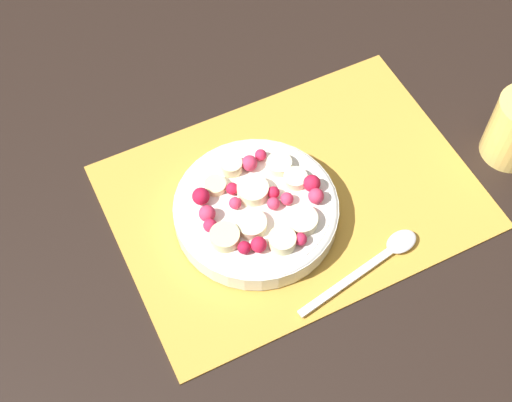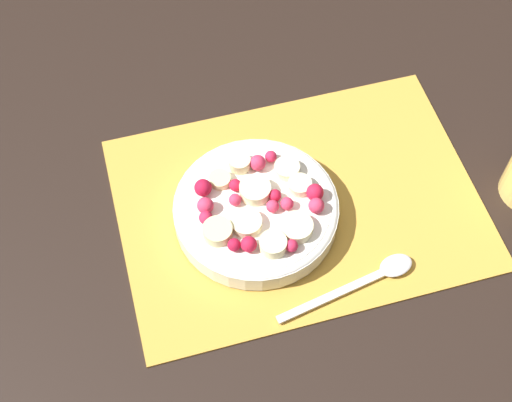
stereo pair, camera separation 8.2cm
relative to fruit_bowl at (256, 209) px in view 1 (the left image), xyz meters
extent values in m
plane|color=black|center=(0.06, 0.01, -0.02)|extent=(3.00, 3.00, 0.00)
cube|color=gold|center=(0.06, 0.01, -0.02)|extent=(0.43, 0.31, 0.01)
cylinder|color=silver|center=(0.00, 0.00, -0.01)|extent=(0.19, 0.19, 0.03)
torus|color=silver|center=(0.00, 0.00, 0.00)|extent=(0.19, 0.19, 0.01)
cylinder|color=white|center=(0.00, 0.00, 0.01)|extent=(0.17, 0.17, 0.00)
cylinder|color=#F4EAB7|center=(0.03, -0.05, 0.02)|extent=(0.05, 0.05, 0.01)
cylinder|color=beige|center=(0.00, 0.06, 0.02)|extent=(0.03, 0.03, 0.01)
cylinder|color=#F4EAB7|center=(0.00, 0.01, 0.02)|extent=(0.05, 0.05, 0.01)
cylinder|color=#F4EAB7|center=(-0.02, -0.02, 0.02)|extent=(0.04, 0.04, 0.01)
cylinder|color=#F4EAB7|center=(0.05, 0.01, 0.02)|extent=(0.03, 0.03, 0.01)
cylinder|color=#F4EAB7|center=(0.05, 0.03, 0.02)|extent=(0.04, 0.04, 0.01)
cylinder|color=beige|center=(-0.03, 0.04, 0.01)|extent=(0.03, 0.03, 0.01)
cylinder|color=beige|center=(-0.05, -0.03, 0.02)|extent=(0.05, 0.05, 0.01)
cylinder|color=beige|center=(0.00, -0.06, 0.02)|extent=(0.04, 0.04, 0.01)
sphere|color=red|center=(0.02, 0.00, 0.02)|extent=(0.01, 0.01, 0.01)
sphere|color=#DB3356|center=(-0.06, 0.01, 0.02)|extent=(0.02, 0.02, 0.02)
sphere|color=#DB3356|center=(0.03, -0.01, 0.02)|extent=(0.02, 0.02, 0.02)
sphere|color=#B21433|center=(-0.04, -0.05, 0.02)|extent=(0.02, 0.02, 0.02)
sphere|color=#DB3356|center=(-0.02, 0.01, 0.02)|extent=(0.01, 0.01, 0.01)
sphere|color=red|center=(-0.02, -0.05, 0.02)|extent=(0.02, 0.02, 0.02)
sphere|color=#DB3356|center=(0.02, -0.01, 0.02)|extent=(0.02, 0.02, 0.02)
sphere|color=#D12347|center=(0.03, 0.06, 0.02)|extent=(0.01, 0.01, 0.01)
sphere|color=#D12347|center=(0.02, -0.07, 0.02)|extent=(0.01, 0.01, 0.01)
sphere|color=#DB3356|center=(0.02, 0.05, 0.02)|extent=(0.02, 0.02, 0.02)
sphere|color=red|center=(0.07, -0.01, 0.02)|extent=(0.02, 0.02, 0.02)
sphere|color=#B21433|center=(-0.06, 0.03, 0.02)|extent=(0.02, 0.02, 0.02)
sphere|color=red|center=(-0.02, 0.03, 0.02)|extent=(0.01, 0.01, 0.01)
sphere|color=#DB3356|center=(0.06, -0.03, 0.02)|extent=(0.02, 0.02, 0.02)
sphere|color=#D12347|center=(-0.06, -0.01, 0.02)|extent=(0.02, 0.02, 0.02)
cube|color=silver|center=(0.05, -0.12, -0.02)|extent=(0.14, 0.03, 0.00)
ellipsoid|color=silver|center=(0.14, -0.11, -0.01)|extent=(0.04, 0.03, 0.01)
camera|label=1|loc=(-0.19, -0.39, 0.71)|focal=50.00mm
camera|label=2|loc=(-0.12, -0.42, 0.71)|focal=50.00mm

